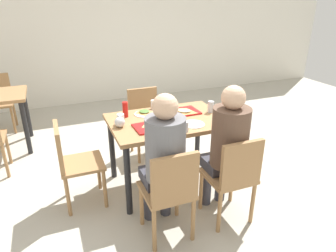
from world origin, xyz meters
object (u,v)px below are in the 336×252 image
(chair_left_end, at_px, (72,159))
(pizza_slice_b, at_px, (184,111))
(chair_far_side, at_px, (145,117))
(plastic_cup_b, at_px, (185,127))
(plastic_cup_a, at_px, (154,105))
(plastic_cup_d, at_px, (169,105))
(chair_near_right, at_px, (234,174))
(pizza_slice_c, at_px, (144,112))
(main_table, at_px, (168,128))
(person_in_red, at_px, (164,154))
(plastic_cup_c, at_px, (121,119))
(tray_red_far, at_px, (182,112))
(pizza_slice_a, at_px, (153,124))
(person_in_brown_jacket, at_px, (227,142))
(paper_plate_near_edge, at_px, (193,124))
(foil_bundle, at_px, (120,122))
(tray_red_near, at_px, (153,126))
(chair_near_left, at_px, (170,189))
(soda_can, at_px, (211,107))
(condiment_bottle, at_px, (125,110))
(paper_plate_center, at_px, (145,114))

(chair_left_end, height_order, pizza_slice_b, chair_left_end)
(chair_far_side, bearing_deg, plastic_cup_b, -88.51)
(plastic_cup_a, distance_m, plastic_cup_d, 0.17)
(chair_near_right, height_order, pizza_slice_c, chair_near_right)
(main_table, xyz_separation_m, person_in_red, (-0.29, -0.65, 0.08))
(chair_far_side, bearing_deg, plastic_cup_c, -122.95)
(tray_red_far, height_order, pizza_slice_a, pizza_slice_a)
(person_in_brown_jacket, relative_size, pizza_slice_b, 4.49)
(chair_near_right, relative_size, plastic_cup_a, 8.48)
(chair_far_side, xyz_separation_m, paper_plate_near_edge, (0.18, -1.01, 0.27))
(chair_left_end, xyz_separation_m, foil_bundle, (0.47, -0.02, 0.31))
(tray_red_near, relative_size, plastic_cup_b, 3.60)
(paper_plate_near_edge, xyz_separation_m, plastic_cup_b, (-0.15, -0.12, 0.05))
(main_table, distance_m, chair_near_right, 0.86)
(foil_bundle, bearing_deg, chair_near_left, -74.96)
(plastic_cup_c, bearing_deg, person_in_red, -75.99)
(person_in_red, distance_m, paper_plate_near_edge, 0.64)
(chair_near_left, relative_size, soda_can, 6.95)
(chair_left_end, distance_m, condiment_bottle, 0.72)
(paper_plate_center, bearing_deg, tray_red_far, -14.77)
(paper_plate_near_edge, bearing_deg, tray_red_far, 85.10)
(chair_near_left, distance_m, person_in_red, 0.28)
(person_in_red, height_order, person_in_brown_jacket, same)
(person_in_red, bearing_deg, tray_red_near, 80.10)
(chair_far_side, xyz_separation_m, person_in_red, (-0.29, -1.44, 0.25))
(person_in_brown_jacket, relative_size, tray_red_far, 3.49)
(plastic_cup_b, bearing_deg, person_in_brown_jacket, -48.94)
(paper_plate_center, xyz_separation_m, plastic_cup_d, (0.29, 0.04, 0.05))
(person_in_brown_jacket, bearing_deg, foil_bundle, 141.73)
(plastic_cup_b, relative_size, foil_bundle, 1.00)
(plastic_cup_d, xyz_separation_m, foil_bundle, (-0.62, -0.28, 0.00))
(main_table, bearing_deg, plastic_cup_c, 172.67)
(main_table, bearing_deg, tray_red_far, 30.44)
(chair_left_end, relative_size, plastic_cup_a, 8.48)
(person_in_red, xyz_separation_m, condiment_bottle, (-0.09, 0.87, 0.10))
(chair_near_left, bearing_deg, foil_bundle, 105.04)
(chair_near_right, distance_m, tray_red_near, 0.86)
(pizza_slice_b, bearing_deg, plastic_cup_d, 122.06)
(person_in_red, bearing_deg, paper_plate_center, 82.29)
(plastic_cup_a, xyz_separation_m, condiment_bottle, (-0.35, -0.12, 0.03))
(tray_red_near, xyz_separation_m, soda_can, (0.71, 0.16, 0.05))
(person_in_brown_jacket, distance_m, plastic_cup_b, 0.41)
(chair_near_left, height_order, soda_can, soda_can)
(chair_left_end, distance_m, paper_plate_near_edge, 1.20)
(person_in_brown_jacket, bearing_deg, chair_far_side, 101.60)
(pizza_slice_c, xyz_separation_m, foil_bundle, (-0.33, -0.27, 0.03))
(tray_red_near, xyz_separation_m, plastic_cup_c, (-0.27, 0.20, 0.04))
(foil_bundle, bearing_deg, chair_far_side, 58.21)
(chair_left_end, xyz_separation_m, condiment_bottle, (0.59, 0.22, 0.34))
(chair_near_right, relative_size, plastic_cup_c, 8.48)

